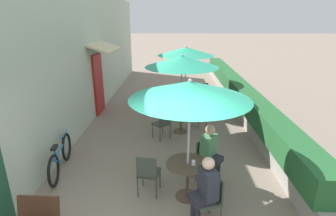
% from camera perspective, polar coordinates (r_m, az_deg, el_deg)
% --- Properties ---
extents(cafe_facade_wall, '(0.98, 14.29, 4.20)m').
position_cam_1_polar(cafe_facade_wall, '(10.10, -15.35, 11.59)').
color(cafe_facade_wall, '#B2C1AD').
rests_on(cafe_facade_wall, ground_plane).
extents(planter_hedge, '(0.60, 13.29, 1.01)m').
position_cam_1_polar(planter_hedge, '(10.32, 15.03, 2.93)').
color(planter_hedge, gray).
rests_on(planter_hedge, ground_plane).
extents(patio_table_near, '(0.81, 0.81, 0.73)m').
position_cam_1_polar(patio_table_near, '(5.05, 4.30, -13.73)').
color(patio_table_near, brown).
rests_on(patio_table_near, ground_plane).
extents(patio_umbrella_near, '(2.08, 2.08, 2.32)m').
position_cam_1_polar(patio_umbrella_near, '(4.40, 4.80, 3.85)').
color(patio_umbrella_near, '#B7B7BC').
rests_on(patio_umbrella_near, ground_plane).
extents(cafe_chair_near_left, '(0.56, 0.56, 0.87)m').
position_cam_1_polar(cafe_chair_near_left, '(5.64, 8.19, -10.46)').
color(cafe_chair_near_left, '#384238').
rests_on(cafe_chair_near_left, ground_plane).
extents(seated_patron_near_left, '(0.51, 0.50, 1.25)m').
position_cam_1_polar(seated_patron_near_left, '(5.51, 9.26, -9.25)').
color(seated_patron_near_left, '#23232D').
rests_on(seated_patron_near_left, ground_plane).
extents(cafe_chair_near_right, '(0.46, 0.46, 0.87)m').
position_cam_1_polar(cafe_chair_near_right, '(5.11, -4.40, -13.67)').
color(cafe_chair_near_right, '#384238').
rests_on(cafe_chair_near_right, ground_plane).
extents(cafe_chair_near_back, '(0.52, 0.52, 0.87)m').
position_cam_1_polar(cafe_chair_near_back, '(4.55, 9.28, -18.49)').
color(cafe_chair_near_back, '#384238').
rests_on(cafe_chair_near_back, ground_plane).
extents(seated_patron_near_back, '(0.49, 0.44, 1.25)m').
position_cam_1_polar(seated_patron_near_back, '(4.40, 8.06, -17.09)').
color(seated_patron_near_back, '#23232D').
rests_on(seated_patron_near_back, ground_plane).
extents(coffee_cup_near, '(0.07, 0.07, 0.09)m').
position_cam_1_polar(coffee_cup_near, '(4.88, 5.56, -11.79)').
color(coffee_cup_near, white).
rests_on(coffee_cup_near, patio_table_near).
extents(patio_table_mid, '(0.81, 0.81, 0.73)m').
position_cam_1_polar(patio_table_mid, '(7.82, 2.84, -1.47)').
color(patio_table_mid, brown).
rests_on(patio_table_mid, ground_plane).
extents(patio_umbrella_mid, '(2.08, 2.08, 2.32)m').
position_cam_1_polar(patio_umbrella_mid, '(7.42, 3.04, 10.05)').
color(patio_umbrella_mid, '#B7B7BC').
rests_on(patio_umbrella_mid, ground_plane).
extents(cafe_chair_mid_left, '(0.56, 0.56, 0.87)m').
position_cam_1_polar(cafe_chair_mid_left, '(8.37, 6.31, -0.37)').
color(cafe_chair_mid_left, '#384238').
rests_on(cafe_chair_mid_left, ground_plane).
extents(cafe_chair_mid_right, '(0.56, 0.56, 0.87)m').
position_cam_1_polar(cafe_chair_mid_right, '(7.32, -1.13, -3.12)').
color(cafe_chair_mid_right, '#384238').
rests_on(cafe_chair_mid_right, ground_plane).
extents(coffee_cup_mid, '(0.07, 0.07, 0.09)m').
position_cam_1_polar(coffee_cup_mid, '(7.61, 2.41, -0.17)').
color(coffee_cup_mid, teal).
rests_on(coffee_cup_mid, patio_table_mid).
extents(patio_table_far, '(0.81, 0.81, 0.73)m').
position_cam_1_polar(patio_table_far, '(10.11, 3.74, 3.27)').
color(patio_table_far, brown).
rests_on(patio_table_far, ground_plane).
extents(patio_umbrella_far, '(2.08, 2.08, 2.32)m').
position_cam_1_polar(patio_umbrella_far, '(9.81, 3.94, 12.20)').
color(patio_umbrella_far, '#B7B7BC').
rests_on(patio_umbrella_far, ground_plane).
extents(cafe_chair_far_left, '(0.44, 0.44, 0.87)m').
position_cam_1_polar(cafe_chair_far_left, '(9.97, -0.45, 2.92)').
color(cafe_chair_far_left, '#384238').
rests_on(cafe_chair_far_left, ground_plane).
extents(cafe_chair_far_right, '(0.44, 0.44, 0.87)m').
position_cam_1_polar(cafe_chair_far_right, '(10.33, 7.79, 3.31)').
color(cafe_chair_far_right, '#384238').
rests_on(cafe_chair_far_right, ground_plane).
extents(coffee_cup_far, '(0.07, 0.07, 0.09)m').
position_cam_1_polar(coffee_cup_far, '(10.05, 4.15, 4.54)').
color(coffee_cup_far, teal).
rests_on(coffee_cup_far, patio_table_far).
extents(bicycle_leaning, '(0.31, 1.72, 0.76)m').
position_cam_1_polar(bicycle_leaning, '(6.36, -22.37, -9.88)').
color(bicycle_leaning, black).
rests_on(bicycle_leaning, ground_plane).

